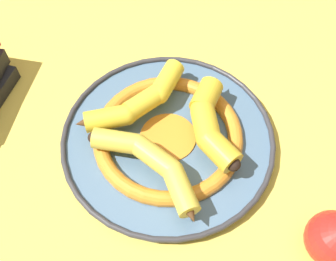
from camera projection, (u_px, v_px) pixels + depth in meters
ground_plane at (189, 139)px, 0.64m from camera, size 2.80×2.80×0.00m
decorative_bowl at (168, 138)px, 0.62m from camera, size 0.34×0.34×0.03m
banana_a at (138, 102)px, 0.62m from camera, size 0.11×0.19×0.03m
banana_b at (210, 122)px, 0.59m from camera, size 0.12×0.15×0.04m
banana_c at (152, 163)px, 0.56m from camera, size 0.21×0.09×0.03m
apple at (334, 239)px, 0.51m from camera, size 0.08×0.08×0.09m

